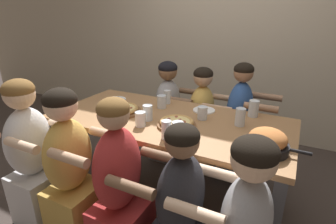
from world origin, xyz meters
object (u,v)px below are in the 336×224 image
drinking_glass_i (140,120)px  drinking_glass_a (166,131)px  drinking_glass_d (253,110)px  diner_near_center (119,192)px  drinking_glass_c (202,113)px  empty_plate_a (116,99)px  diner_far_midleft (168,115)px  pizza_board_main (121,110)px  drinking_glass_g (240,117)px  diner_near_midleft (71,173)px  diner_far_midright (238,127)px  drinking_glass_e (178,132)px  empty_plate_b (204,110)px  drinking_glass_h (148,114)px  diner_near_midright (180,220)px  diner_far_center (201,123)px  pizza_board_second (177,123)px  diner_near_left (32,159)px  drinking_glass_f (167,98)px  skillet_bowl (267,142)px

drinking_glass_i → drinking_glass_a: bearing=-20.0°
drinking_glass_d → diner_near_center: diner_near_center is taller
drinking_glass_a → drinking_glass_c: 0.44m
empty_plate_a → drinking_glass_a: drinking_glass_a is taller
diner_far_midleft → drinking_glass_i: bearing=14.3°
pizza_board_main → drinking_glass_g: bearing=11.0°
empty_plate_a → drinking_glass_a: bearing=-32.1°
drinking_glass_g → diner_near_midleft: bearing=-141.0°
drinking_glass_d → diner_far_midright: bearing=117.3°
drinking_glass_e → diner_near_center: (-0.25, -0.31, -0.34)m
diner_near_midleft → drinking_glass_d: bearing=-45.1°
empty_plate_a → empty_plate_b: 0.86m
drinking_glass_c → drinking_glass_e: drinking_glass_e is taller
diner_far_midleft → drinking_glass_h: bearing=15.7°
pizza_board_main → empty_plate_a: pizza_board_main is taller
diner_near_midleft → diner_near_midright: bearing=-90.0°
diner_near_midleft → diner_far_midright: size_ratio=0.99×
diner_far_center → drinking_glass_g: bearing=41.7°
diner_near_midleft → diner_far_midleft: (0.08, 1.33, -0.02)m
diner_far_center → diner_far_midleft: (-0.39, -0.00, 0.02)m
drinking_glass_h → drinking_glass_i: drinking_glass_h is taller
drinking_glass_a → drinking_glass_d: (0.44, 0.67, 0.00)m
pizza_board_second → drinking_glass_a: drinking_glass_a is taller
pizza_board_second → diner_near_midleft: diner_near_midleft is taller
drinking_glass_e → diner_far_center: size_ratio=0.13×
pizza_board_main → drinking_glass_e: (0.66, -0.28, 0.05)m
drinking_glass_a → drinking_glass_d: drinking_glass_d is taller
drinking_glass_g → diner_far_center: size_ratio=0.12×
drinking_glass_a → drinking_glass_g: bearing=48.8°
diner_near_left → drinking_glass_g: bearing=-60.2°
drinking_glass_a → diner_near_left: diner_near_left is taller
drinking_glass_f → diner_near_center: bearing=-80.5°
diner_near_center → drinking_glass_e: bearing=-38.8°
drinking_glass_a → diner_far_midright: size_ratio=0.11×
pizza_board_main → pizza_board_second: bearing=-4.8°
drinking_glass_a → diner_far_midleft: (-0.49, 0.99, -0.33)m
diner_near_midright → empty_plate_b: bearing=12.6°
diner_far_midright → diner_near_center: diner_far_midright is taller
pizza_board_second → empty_plate_a: pizza_board_second is taller
drinking_glass_a → diner_near_left: (-0.96, -0.33, -0.30)m
drinking_glass_h → drinking_glass_d: bearing=32.6°
drinking_glass_a → diner_far_midleft: diner_far_midleft is taller
drinking_glass_c → diner_far_midleft: diner_far_midleft is taller
drinking_glass_a → drinking_glass_h: 0.35m
pizza_board_second → drinking_glass_d: (0.46, 0.46, 0.03)m
diner_near_midleft → diner_far_center: 1.41m
diner_near_center → pizza_board_second: bearing=-14.1°
drinking_glass_a → diner_near_center: bearing=-115.9°
drinking_glass_f → diner_near_left: size_ratio=0.11×
skillet_bowl → drinking_glass_a: bearing=-168.9°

